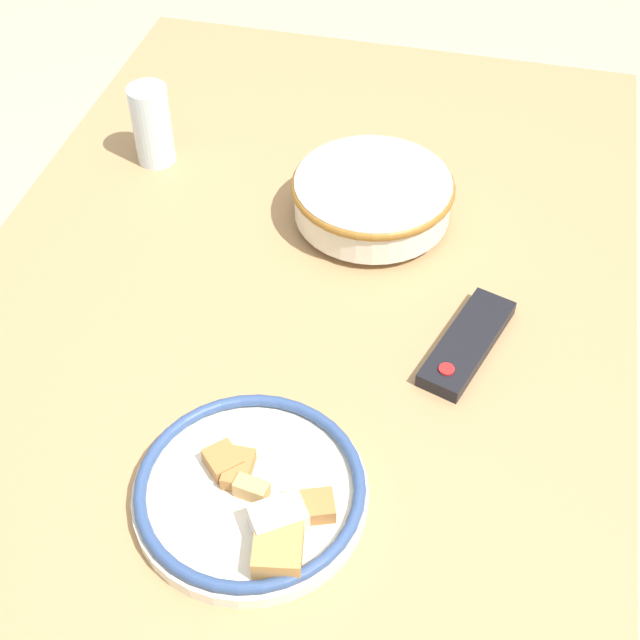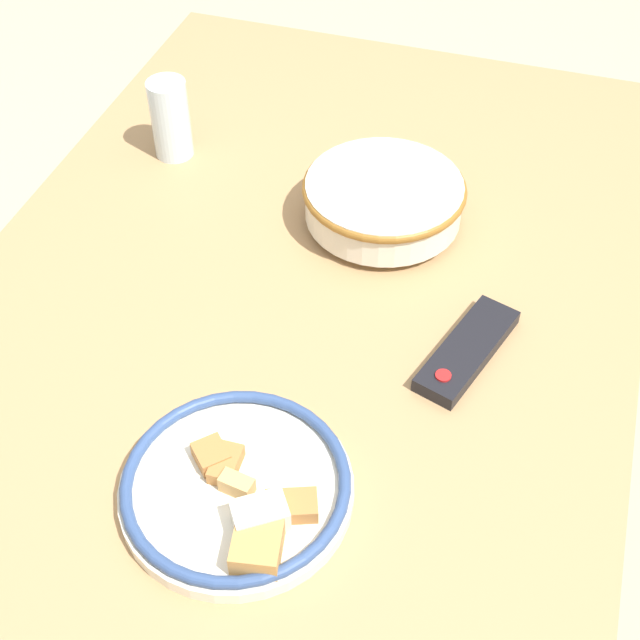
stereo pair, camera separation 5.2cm
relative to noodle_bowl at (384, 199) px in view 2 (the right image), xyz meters
The scene contains 6 objects.
ground_plane 0.82m from the noodle_bowl, 20.46° to the right, with size 8.00×8.00×0.00m, color #B7A88E.
dining_table 0.24m from the noodle_bowl, 20.46° to the right, with size 1.40×0.91×0.75m.
noodle_bowl is the anchor object (origin of this frame).
food_plate 0.51m from the noodle_bowl, ahead, with size 0.26×0.26×0.05m.
tv_remote 0.28m from the noodle_bowl, 37.26° to the left, with size 0.19×0.11×0.02m.
drinking_glass 0.37m from the noodle_bowl, 100.35° to the right, with size 0.06×0.06×0.13m.
Camera 2 is at (0.80, 0.29, 1.60)m, focal length 50.00 mm.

